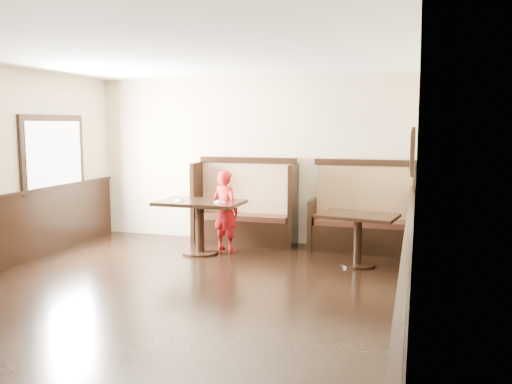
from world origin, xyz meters
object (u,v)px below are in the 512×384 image
at_px(booth_main, 246,212).
at_px(table_neighbor, 358,227).
at_px(child, 226,210).
at_px(booth_neighbor, 362,221).
at_px(table_main, 200,213).

xyz_separation_m(booth_main, table_neighbor, (1.99, -0.98, 0.03)).
bearing_deg(child, table_neighbor, -169.13).
relative_size(booth_main, table_neighbor, 1.50).
distance_m(booth_neighbor, child, 2.18).
bearing_deg(table_neighbor, table_main, -170.99).
height_order(table_neighbor, child, child).
xyz_separation_m(booth_neighbor, table_neighbor, (0.04, -0.98, 0.07)).
relative_size(booth_main, table_main, 1.32).
xyz_separation_m(booth_main, booth_neighbor, (1.95, -0.00, -0.05)).
relative_size(table_neighbor, child, 0.91).
height_order(booth_neighbor, child, booth_neighbor).
bearing_deg(booth_neighbor, booth_main, 179.95).
distance_m(booth_neighbor, table_neighbor, 0.98).
relative_size(table_main, child, 1.02).
xyz_separation_m(table_main, table_neighbor, (2.43, -0.04, -0.08)).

